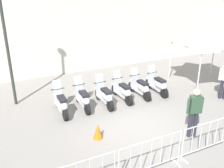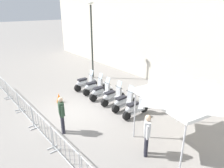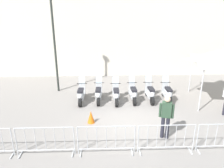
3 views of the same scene
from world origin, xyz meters
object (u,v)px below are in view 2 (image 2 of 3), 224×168
motorcycle_5 (135,108)px  officer_mid_plaza (62,113)px  motorcycle_0 (85,83)px  barrier_segment_1 (12,96)px  canopy_tent (186,88)px  barrier_segment_0 (2,85)px  motorcycle_3 (112,96)px  traffic_cone (59,98)px  motorcycle_1 (94,87)px  barrier_segment_2 (25,109)px  motorcycle_4 (123,102)px  street_lamp (92,34)px  barrier_segment_4 (65,152)px  officer_near_row_end (147,133)px  motorcycle_2 (101,92)px  barrier_segment_3 (42,127)px

motorcycle_5 → officer_mid_plaza: bearing=-96.3°
motorcycle_0 → barrier_segment_1: (0.04, -4.39, 0.07)m
barrier_segment_1 → canopy_tent: bearing=37.6°
motorcycle_5 → barrier_segment_0: motorcycle_5 is taller
barrier_segment_1 → canopy_tent: 9.29m
motorcycle_3 → traffic_cone: size_ratio=3.11×
motorcycle_0 → motorcycle_1: bearing=14.9°
motorcycle_5 → barrier_segment_2: 5.45m
motorcycle_3 → motorcycle_4: 0.92m
street_lamp → canopy_tent: bearing=-1.9°
barrier_segment_4 → barrier_segment_2: bearing=-169.1°
traffic_cone → officer_mid_plaza: bearing=-12.6°
barrier_segment_1 → barrier_segment_4: bearing=10.9°
officer_near_row_end → traffic_cone: size_ratio=3.15×
motorcycle_2 → barrier_segment_4: 5.53m
barrier_segment_4 → motorcycle_0: bearing=152.1°
motorcycle_2 → barrier_segment_2: 4.29m
motorcycle_5 → barrier_segment_1: (-4.47, -5.26, 0.07)m
motorcycle_1 → officer_mid_plaza: officer_mid_plaza is taller
motorcycle_0 → motorcycle_5: bearing=10.9°
barrier_segment_0 → officer_near_row_end: bearing=25.6°
motorcycle_1 → barrier_segment_0: bearing=-119.8°
motorcycle_2 → motorcycle_4: same height
motorcycle_4 → traffic_cone: (-2.58, -2.78, -0.18)m
motorcycle_1 → officer_near_row_end: officer_near_row_end is taller
barrier_segment_3 → officer_mid_plaza: bearing=87.8°
motorcycle_0 → barrier_segment_3: size_ratio=0.89×
motorcycle_1 → motorcycle_4: (2.71, 0.51, 0.00)m
barrier_segment_1 → motorcycle_1: bearing=79.6°
motorcycle_5 → barrier_segment_3: bearing=-95.5°
barrier_segment_4 → canopy_tent: size_ratio=0.67×
barrier_segment_0 → officer_near_row_end: (9.08, 4.35, 0.46)m
canopy_tent → traffic_cone: canopy_tent is taller
motorcycle_4 → barrier_segment_0: motorcycle_4 is taller
barrier_segment_0 → street_lamp: (0.12, 6.21, 2.81)m
barrier_segment_3 → traffic_cone: 3.45m
barrier_segment_0 → street_lamp: street_lamp is taller
motorcycle_5 → barrier_segment_0: (-6.49, -5.65, 0.07)m
traffic_cone → canopy_tent: bearing=27.1°
barrier_segment_0 → barrier_segment_2: size_ratio=1.00×
motorcycle_5 → barrier_segment_3: motorcycle_5 is taller
motorcycle_5 → motorcycle_1: bearing=-170.1°
motorcycle_0 → traffic_cone: 2.29m
motorcycle_2 → motorcycle_4: (1.78, 0.47, 0.00)m
barrier_segment_1 → traffic_cone: bearing=67.3°
motorcycle_0 → motorcycle_3: 2.76m
barrier_segment_3 → barrier_segment_4: size_ratio=1.00×
barrier_segment_0 → traffic_cone: size_ratio=3.52×
motorcycle_4 → officer_mid_plaza: size_ratio=0.99×
motorcycle_4 → street_lamp: (-5.46, 0.69, 2.88)m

